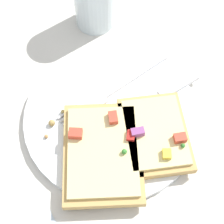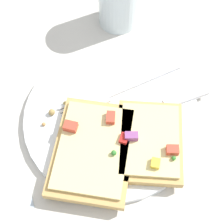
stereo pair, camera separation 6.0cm
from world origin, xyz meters
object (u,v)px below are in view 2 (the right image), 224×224
(pizza_slice_main, at_px, (94,149))
(pizza_slice_corner, at_px, (149,141))
(plate, at_px, (112,117))
(knife, at_px, (160,106))
(fork, at_px, (115,92))

(pizza_slice_main, bearing_deg, pizza_slice_corner, -72.10)
(plate, relative_size, knife, 1.39)
(plate, bearing_deg, fork, -116.10)
(knife, bearing_deg, pizza_slice_main, 15.26)
(knife, distance_m, pizza_slice_corner, 0.07)
(plate, bearing_deg, pizza_slice_main, 47.74)
(knife, relative_size, pizza_slice_corner, 1.26)
(pizza_slice_main, bearing_deg, fork, -7.91)
(pizza_slice_corner, bearing_deg, fork, -147.39)
(fork, xyz_separation_m, pizza_slice_main, (0.07, 0.09, 0.01))
(plate, xyz_separation_m, pizza_slice_corner, (-0.04, 0.07, 0.02))
(fork, height_order, knife, knife)
(pizza_slice_corner, bearing_deg, pizza_slice_main, -77.38)
(plate, distance_m, pizza_slice_corner, 0.08)
(knife, xyz_separation_m, pizza_slice_main, (0.13, 0.04, 0.01))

